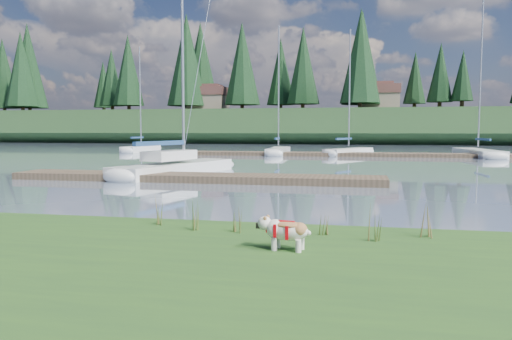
# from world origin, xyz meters

# --- Properties ---
(ground) EXTENTS (200.00, 200.00, 0.00)m
(ground) POSITION_xyz_m (0.00, 30.00, 0.00)
(ground) COLOR #7C8CA4
(ground) RESTS_ON ground
(bank) EXTENTS (60.00, 9.00, 0.35)m
(bank) POSITION_xyz_m (0.00, -6.00, 0.17)
(bank) COLOR #294E1B
(bank) RESTS_ON ground
(ridge) EXTENTS (200.00, 20.00, 5.00)m
(ridge) POSITION_xyz_m (0.00, 73.00, 2.50)
(ridge) COLOR #1D351A
(ridge) RESTS_ON ground
(bulldog) EXTENTS (0.85, 0.41, 0.50)m
(bulldog) POSITION_xyz_m (1.76, -3.64, 0.66)
(bulldog) COLOR silver
(bulldog) RESTS_ON bank
(sailboat_main) EXTENTS (4.08, 9.07, 12.83)m
(sailboat_main) POSITION_xyz_m (-5.71, 12.42, 0.42)
(sailboat_main) COLOR silver
(sailboat_main) RESTS_ON ground
(dock_near) EXTENTS (16.00, 2.00, 0.30)m
(dock_near) POSITION_xyz_m (-4.00, 9.00, 0.15)
(dock_near) COLOR #4C3D2C
(dock_near) RESTS_ON ground
(dock_far) EXTENTS (26.00, 2.20, 0.30)m
(dock_far) POSITION_xyz_m (2.00, 30.00, 0.15)
(dock_far) COLOR #4C3D2C
(dock_far) RESTS_ON ground
(sailboat_bg_0) EXTENTS (1.56, 7.02, 10.24)m
(sailboat_bg_0) POSITION_xyz_m (-17.95, 35.02, 0.32)
(sailboat_bg_0) COLOR silver
(sailboat_bg_0) RESTS_ON ground
(sailboat_bg_1) EXTENTS (1.78, 7.52, 11.20)m
(sailboat_bg_1) POSITION_xyz_m (-4.03, 32.67, 0.33)
(sailboat_bg_1) COLOR silver
(sailboat_bg_1) RESTS_ON ground
(sailboat_bg_2) EXTENTS (4.55, 6.82, 10.64)m
(sailboat_bg_2) POSITION_xyz_m (2.34, 32.43, 0.33)
(sailboat_bg_2) COLOR silver
(sailboat_bg_2) RESTS_ON ground
(sailboat_bg_3) EXTENTS (2.65, 9.32, 13.37)m
(sailboat_bg_3) POSITION_xyz_m (12.25, 32.71, 0.32)
(sailboat_bg_3) COLOR silver
(sailboat_bg_3) RESTS_ON ground
(weed_0) EXTENTS (0.17, 0.14, 0.72)m
(weed_0) POSITION_xyz_m (-0.13, -2.49, 0.65)
(weed_0) COLOR #475B23
(weed_0) RESTS_ON bank
(weed_1) EXTENTS (0.17, 0.14, 0.45)m
(weed_1) POSITION_xyz_m (0.73, -2.52, 0.54)
(weed_1) COLOR #475B23
(weed_1) RESTS_ON bank
(weed_2) EXTENTS (0.17, 0.14, 0.63)m
(weed_2) POSITION_xyz_m (3.11, -2.71, 0.61)
(weed_2) COLOR #475B23
(weed_2) RESTS_ON bank
(weed_3) EXTENTS (0.17, 0.14, 0.63)m
(weed_3) POSITION_xyz_m (-0.93, -2.13, 0.61)
(weed_3) COLOR #475B23
(weed_3) RESTS_ON bank
(weed_4) EXTENTS (0.17, 0.14, 0.37)m
(weed_4) POSITION_xyz_m (2.26, -2.42, 0.50)
(weed_4) COLOR #475B23
(weed_4) RESTS_ON bank
(weed_5) EXTENTS (0.17, 0.14, 0.65)m
(weed_5) POSITION_xyz_m (4.02, -2.26, 0.62)
(weed_5) COLOR #475B23
(weed_5) RESTS_ON bank
(mud_lip) EXTENTS (60.00, 0.50, 0.14)m
(mud_lip) POSITION_xyz_m (0.00, -1.60, 0.07)
(mud_lip) COLOR #33281C
(mud_lip) RESTS_ON ground
(conifer_0) EXTENTS (5.72, 5.72, 14.15)m
(conifer_0) POSITION_xyz_m (-55.00, 67.00, 12.64)
(conifer_0) COLOR #382619
(conifer_0) RESTS_ON ridge
(conifer_1) EXTENTS (4.40, 4.40, 11.30)m
(conifer_1) POSITION_xyz_m (-40.00, 71.00, 11.28)
(conifer_1) COLOR #382619
(conifer_1) RESTS_ON ridge
(conifer_2) EXTENTS (6.60, 6.60, 16.05)m
(conifer_2) POSITION_xyz_m (-25.00, 68.00, 13.54)
(conifer_2) COLOR #382619
(conifer_2) RESTS_ON ridge
(conifer_3) EXTENTS (4.84, 4.84, 12.25)m
(conifer_3) POSITION_xyz_m (-10.00, 72.00, 11.74)
(conifer_3) COLOR #382619
(conifer_3) RESTS_ON ridge
(conifer_4) EXTENTS (6.16, 6.16, 15.10)m
(conifer_4) POSITION_xyz_m (3.00, 66.00, 13.09)
(conifer_4) COLOR #382619
(conifer_4) RESTS_ON ridge
(conifer_5) EXTENTS (3.96, 3.96, 10.35)m
(conifer_5) POSITION_xyz_m (15.00, 70.00, 10.83)
(conifer_5) COLOR #382619
(conifer_5) RESTS_ON ridge
(house_0) EXTENTS (6.30, 5.30, 4.65)m
(house_0) POSITION_xyz_m (-22.00, 70.00, 7.31)
(house_0) COLOR gray
(house_0) RESTS_ON ridge
(house_1) EXTENTS (6.30, 5.30, 4.65)m
(house_1) POSITION_xyz_m (6.00, 71.00, 7.31)
(house_1) COLOR gray
(house_1) RESTS_ON ridge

